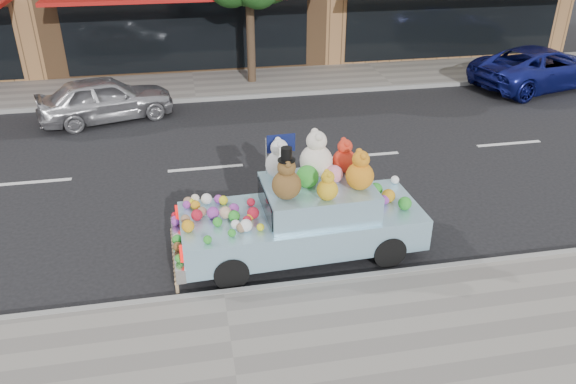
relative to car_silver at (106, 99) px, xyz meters
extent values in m
plane|color=black|center=(2.59, -3.85, -0.65)|extent=(120.00, 120.00, 0.00)
cube|color=gray|center=(2.59, -10.35, -0.59)|extent=(60.00, 3.00, 0.12)
cube|color=gray|center=(2.59, 2.65, -0.59)|extent=(60.00, 3.00, 0.12)
cube|color=gray|center=(2.59, -8.85, -0.58)|extent=(60.00, 0.12, 0.13)
cube|color=gray|center=(2.59, 1.15, -0.58)|extent=(60.00, 0.12, 0.13)
cube|color=black|center=(2.59, 4.13, 0.75)|extent=(8.50, 0.06, 2.40)
cube|color=black|center=(12.59, 4.13, 0.75)|extent=(8.50, 0.06, 2.40)
cylinder|color=#38281C|center=(4.59, 2.65, 0.95)|extent=(0.28, 0.28, 3.20)
imported|color=#B5B4B9|center=(0.00, 0.00, 0.00)|extent=(4.06, 2.50, 1.29)
imported|color=navy|center=(14.17, 0.48, 0.04)|extent=(5.34, 3.43, 1.37)
cylinder|color=black|center=(5.54, -8.48, -0.35)|extent=(0.61, 0.22, 0.60)
cylinder|color=black|center=(5.49, -6.92, -0.35)|extent=(0.61, 0.22, 0.60)
cylinder|color=black|center=(2.75, -8.58, -0.35)|extent=(0.61, 0.22, 0.60)
cylinder|color=black|center=(2.69, -7.03, -0.35)|extent=(0.61, 0.22, 0.60)
cube|color=#96C7E0|center=(4.12, -7.75, -0.10)|extent=(4.36, 1.86, 0.60)
cube|color=#96C7E0|center=(4.42, -7.74, 0.45)|extent=(1.95, 1.57, 0.50)
cube|color=silver|center=(1.90, -7.84, -0.25)|extent=(0.22, 1.78, 0.26)
cube|color=red|center=(1.97, -8.51, 0.07)|extent=(0.07, 0.28, 0.16)
cube|color=red|center=(1.92, -7.15, 0.07)|extent=(0.07, 0.28, 0.16)
cube|color=black|center=(3.47, -7.78, 0.45)|extent=(0.09, 1.30, 0.40)
sphere|color=brown|center=(3.78, -8.12, 0.95)|extent=(0.50, 0.50, 0.50)
sphere|color=brown|center=(3.78, -8.12, 1.27)|extent=(0.31, 0.31, 0.31)
sphere|color=brown|center=(3.78, -8.22, 1.37)|extent=(0.12, 0.12, 0.12)
sphere|color=brown|center=(3.78, -8.01, 1.37)|extent=(0.12, 0.12, 0.12)
cylinder|color=black|center=(3.78, -8.12, 1.40)|extent=(0.29, 0.29, 0.02)
cylinder|color=black|center=(3.78, -8.12, 1.51)|extent=(0.19, 0.19, 0.22)
sphere|color=beige|center=(4.45, -7.39, 1.00)|extent=(0.60, 0.60, 0.60)
sphere|color=beige|center=(4.45, -7.39, 1.39)|extent=(0.37, 0.37, 0.37)
sphere|color=beige|center=(4.45, -7.52, 1.51)|extent=(0.14, 0.14, 0.14)
sphere|color=beige|center=(4.45, -7.26, 1.51)|extent=(0.14, 0.14, 0.14)
sphere|color=#CA7213|center=(5.08, -8.02, 0.95)|extent=(0.49, 0.49, 0.49)
sphere|color=#CA7213|center=(5.08, -8.02, 1.26)|extent=(0.30, 0.30, 0.30)
sphere|color=#CA7213|center=(5.08, -8.13, 1.36)|extent=(0.11, 0.11, 0.11)
sphere|color=#CA7213|center=(5.08, -7.91, 1.36)|extent=(0.11, 0.11, 0.11)
sphere|color=red|center=(5.00, -7.32, 0.92)|extent=(0.44, 0.44, 0.44)
sphere|color=red|center=(5.00, -7.32, 1.21)|extent=(0.27, 0.27, 0.27)
sphere|color=red|center=(5.00, -7.42, 1.29)|extent=(0.10, 0.10, 0.10)
sphere|color=red|center=(5.00, -7.23, 1.29)|extent=(0.10, 0.10, 0.10)
sphere|color=silver|center=(3.80, -7.32, 0.95)|extent=(0.50, 0.50, 0.50)
sphere|color=silver|center=(3.80, -7.32, 1.28)|extent=(0.31, 0.31, 0.31)
sphere|color=silver|center=(3.80, -7.42, 1.38)|extent=(0.12, 0.12, 0.12)
sphere|color=silver|center=(3.80, -7.21, 1.38)|extent=(0.12, 0.12, 0.12)
sphere|color=gold|center=(4.44, -8.29, 0.88)|extent=(0.36, 0.36, 0.36)
sphere|color=gold|center=(4.44, -8.29, 1.12)|extent=(0.22, 0.22, 0.22)
sphere|color=gold|center=(4.44, -8.37, 1.19)|extent=(0.09, 0.09, 0.09)
sphere|color=gold|center=(4.44, -8.21, 1.19)|extent=(0.09, 0.09, 0.09)
sphere|color=#299027|center=(4.22, -7.75, 0.88)|extent=(0.40, 0.40, 0.40)
sphere|color=pink|center=(4.71, -7.68, 0.85)|extent=(0.32, 0.32, 0.32)
sphere|color=white|center=(2.47, -7.16, 0.31)|extent=(0.20, 0.20, 0.20)
sphere|color=purple|center=(2.55, -7.70, 0.31)|extent=(0.22, 0.22, 0.22)
sphere|color=#86644A|center=(2.98, -8.24, 0.29)|extent=(0.17, 0.17, 0.17)
sphere|color=#299027|center=(2.81, -8.36, 0.27)|extent=(0.14, 0.14, 0.14)
sphere|color=#299027|center=(2.90, -7.87, 0.31)|extent=(0.20, 0.20, 0.20)
sphere|color=#86644A|center=(2.07, -7.78, 0.29)|extent=(0.17, 0.17, 0.17)
sphere|color=#A81224|center=(3.11, -8.00, 0.28)|extent=(0.15, 0.15, 0.15)
sphere|color=white|center=(2.90, -8.12, 0.28)|extent=(0.16, 0.16, 0.16)
sphere|color=white|center=(3.07, -8.23, 0.31)|extent=(0.22, 0.22, 0.22)
sphere|color=yellow|center=(2.77, -7.24, 0.29)|extent=(0.17, 0.17, 0.17)
sphere|color=orange|center=(3.19, -7.88, 0.27)|extent=(0.13, 0.13, 0.13)
sphere|color=#A81224|center=(3.26, -7.39, 0.28)|extent=(0.15, 0.15, 0.15)
sphere|color=yellow|center=(3.30, -8.26, 0.27)|extent=(0.13, 0.13, 0.13)
sphere|color=orange|center=(2.26, -7.33, 0.29)|extent=(0.17, 0.17, 0.17)
sphere|color=#A81224|center=(2.27, -7.71, 0.31)|extent=(0.20, 0.20, 0.20)
sphere|color=purple|center=(2.69, -7.17, 0.28)|extent=(0.16, 0.16, 0.16)
sphere|color=orange|center=(2.11, -8.07, 0.31)|extent=(0.22, 0.22, 0.22)
sphere|color=beige|center=(2.27, -7.06, 0.28)|extent=(0.16, 0.16, 0.16)
sphere|color=#86644A|center=(2.14, -7.18, 0.29)|extent=(0.18, 0.18, 0.18)
sphere|color=#A81224|center=(3.24, -7.83, 0.31)|extent=(0.21, 0.21, 0.21)
sphere|color=purple|center=(2.11, -7.26, 0.28)|extent=(0.15, 0.15, 0.15)
sphere|color=#299027|center=(2.41, -8.49, 0.28)|extent=(0.14, 0.14, 0.14)
sphere|color=purple|center=(2.93, -7.59, 0.30)|extent=(0.19, 0.19, 0.19)
sphere|color=yellow|center=(2.17, -7.19, 0.28)|extent=(0.16, 0.16, 0.16)
sphere|color=#86644A|center=(2.36, -7.58, 0.29)|extent=(0.17, 0.17, 0.17)
sphere|color=#299027|center=(2.61, -7.98, 0.29)|extent=(0.17, 0.17, 0.17)
sphere|color=#D8A88C|center=(2.76, -7.75, 0.32)|extent=(0.22, 0.22, 0.22)
sphere|color=brown|center=(1.91, -8.12, -0.04)|extent=(0.16, 0.16, 0.16)
sphere|color=white|center=(1.87, -7.21, -0.06)|extent=(0.12, 0.12, 0.12)
sphere|color=#A81224|center=(1.87, -7.02, -0.06)|extent=(0.12, 0.12, 0.12)
sphere|color=#299027|center=(1.90, -7.92, -0.03)|extent=(0.18, 0.18, 0.18)
sphere|color=purple|center=(1.88, -7.29, -0.04)|extent=(0.15, 0.15, 0.15)
sphere|color=beige|center=(1.90, -7.80, -0.05)|extent=(0.14, 0.14, 0.14)
sphere|color=purple|center=(1.87, -7.18, -0.05)|extent=(0.14, 0.14, 0.14)
sphere|color=#86644A|center=(1.90, -7.90, -0.03)|extent=(0.17, 0.17, 0.17)
sphere|color=#299027|center=(1.92, -8.46, -0.05)|extent=(0.14, 0.14, 0.14)
sphere|color=#299027|center=(5.60, -7.44, 0.33)|extent=(0.26, 0.26, 0.26)
sphere|color=#299027|center=(5.95, -8.04, 0.33)|extent=(0.25, 0.25, 0.25)
sphere|color=purple|center=(5.66, -7.78, 0.30)|extent=(0.18, 0.18, 0.18)
sphere|color=white|center=(6.14, -7.04, 0.29)|extent=(0.16, 0.16, 0.16)
sphere|color=orange|center=(5.76, -7.72, 0.33)|extent=(0.25, 0.25, 0.25)
cylinder|color=#997A54|center=(1.85, -8.69, -0.48)|extent=(0.06, 0.06, 0.17)
sphere|color=#997A54|center=(1.85, -8.69, -0.39)|extent=(0.07, 0.07, 0.07)
cylinder|color=#997A54|center=(1.84, -8.57, -0.48)|extent=(0.06, 0.06, 0.17)
sphere|color=#997A54|center=(1.84, -8.57, -0.39)|extent=(0.07, 0.07, 0.07)
cylinder|color=#997A54|center=(1.84, -8.45, -0.48)|extent=(0.06, 0.06, 0.17)
sphere|color=#997A54|center=(1.84, -8.45, -0.39)|extent=(0.07, 0.07, 0.07)
cylinder|color=#997A54|center=(1.83, -8.32, -0.48)|extent=(0.06, 0.06, 0.17)
sphere|color=#997A54|center=(1.83, -8.32, -0.39)|extent=(0.07, 0.07, 0.07)
cylinder|color=#997A54|center=(1.83, -8.20, -0.48)|extent=(0.06, 0.06, 0.17)
sphere|color=#997A54|center=(1.83, -8.20, -0.39)|extent=(0.07, 0.07, 0.07)
cylinder|color=#997A54|center=(1.83, -8.08, -0.48)|extent=(0.06, 0.06, 0.17)
sphere|color=#997A54|center=(1.83, -8.08, -0.39)|extent=(0.07, 0.07, 0.07)
cylinder|color=#997A54|center=(1.82, -7.96, -0.48)|extent=(0.06, 0.06, 0.17)
sphere|color=#997A54|center=(1.82, -7.96, -0.39)|extent=(0.07, 0.07, 0.07)
cylinder|color=#997A54|center=(1.82, -7.84, -0.48)|extent=(0.06, 0.06, 0.17)
sphere|color=#997A54|center=(1.82, -7.84, -0.39)|extent=(0.07, 0.07, 0.07)
cylinder|color=#997A54|center=(1.81, -7.72, -0.48)|extent=(0.06, 0.06, 0.17)
sphere|color=#997A54|center=(1.81, -7.72, -0.39)|extent=(0.07, 0.07, 0.07)
cylinder|color=#997A54|center=(1.81, -7.60, -0.48)|extent=(0.06, 0.06, 0.17)
sphere|color=#997A54|center=(1.81, -7.60, -0.39)|extent=(0.07, 0.07, 0.07)
cylinder|color=#997A54|center=(1.80, -7.47, -0.48)|extent=(0.06, 0.06, 0.17)
sphere|color=#997A54|center=(1.80, -7.47, -0.39)|extent=(0.07, 0.07, 0.07)
cylinder|color=#997A54|center=(1.80, -7.35, -0.48)|extent=(0.06, 0.06, 0.17)
sphere|color=#997A54|center=(1.80, -7.35, -0.39)|extent=(0.07, 0.07, 0.07)
cylinder|color=#997A54|center=(1.79, -7.23, -0.48)|extent=(0.06, 0.06, 0.17)
sphere|color=#997A54|center=(1.79, -7.23, -0.39)|extent=(0.07, 0.07, 0.07)
cylinder|color=#997A54|center=(1.79, -7.11, -0.48)|extent=(0.06, 0.06, 0.17)
sphere|color=#997A54|center=(1.79, -7.11, -0.39)|extent=(0.07, 0.07, 0.07)
cylinder|color=#997A54|center=(1.79, -6.99, -0.48)|extent=(0.06, 0.06, 0.17)
sphere|color=#997A54|center=(1.79, -6.99, -0.39)|extent=(0.07, 0.07, 0.07)
cylinder|color=silver|center=(3.59, -7.12, 1.05)|extent=(0.02, 0.02, 0.70)
cube|color=#0C1447|center=(3.87, -7.09, 1.26)|extent=(0.52, 0.04, 0.34)
camera|label=1|loc=(2.25, -16.24, 5.23)|focal=35.00mm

